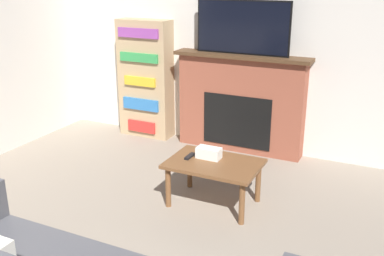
# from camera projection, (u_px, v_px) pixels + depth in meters

# --- Properties ---
(wall_back) EXTENTS (6.03, 0.06, 2.70)m
(wall_back) POSITION_uv_depth(u_px,v_px,m) (253.00, 35.00, 5.07)
(wall_back) COLOR silver
(wall_back) RESTS_ON ground_plane
(fireplace) EXTENTS (1.58, 0.28, 1.15)m
(fireplace) POSITION_uv_depth(u_px,v_px,m) (240.00, 103.00, 5.22)
(fireplace) COLOR brown
(fireplace) RESTS_ON ground_plane
(tv) EXTENTS (1.07, 0.03, 0.59)m
(tv) POSITION_uv_depth(u_px,v_px,m) (243.00, 27.00, 4.92)
(tv) COLOR black
(tv) RESTS_ON fireplace
(coffee_table) EXTENTS (0.82, 0.56, 0.41)m
(coffee_table) POSITION_uv_depth(u_px,v_px,m) (214.00, 168.00, 4.02)
(coffee_table) COLOR brown
(coffee_table) RESTS_ON ground_plane
(tissue_box) EXTENTS (0.22, 0.12, 0.10)m
(tissue_box) POSITION_uv_depth(u_px,v_px,m) (209.00, 153.00, 4.07)
(tissue_box) COLOR white
(tissue_box) RESTS_ON coffee_table
(remote_control) EXTENTS (0.04, 0.15, 0.02)m
(remote_control) POSITION_uv_depth(u_px,v_px,m) (190.00, 156.00, 4.10)
(remote_control) COLOR black
(remote_control) RESTS_ON coffee_table
(bookshelf) EXTENTS (0.68, 0.29, 1.48)m
(bookshelf) POSITION_uv_depth(u_px,v_px,m) (146.00, 79.00, 5.67)
(bookshelf) COLOR tan
(bookshelf) RESTS_ON ground_plane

